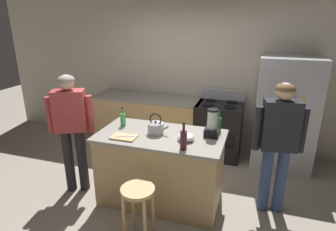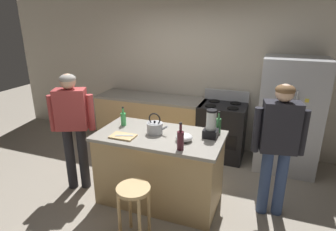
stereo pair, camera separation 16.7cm
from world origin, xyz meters
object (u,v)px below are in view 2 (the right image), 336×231
bottle_wine (180,140)px  blender_appliance (211,126)px  stove_range (222,130)px  mixing_bowl (184,137)px  chef_knife (124,136)px  bottle_soda (123,119)px  person_by_island_left (73,122)px  kitchen_island (160,168)px  person_by_sink_right (278,140)px  tea_kettle (155,128)px  cutting_board (123,136)px  bottle_olive_oil (218,125)px  bar_stool (134,199)px  refrigerator (289,116)px

bottle_wine → blender_appliance: bearing=62.6°
stove_range → blender_appliance: 1.51m
mixing_bowl → chef_knife: (-0.71, -0.15, -0.02)m
bottle_soda → bottle_wine: (0.94, -0.44, 0.02)m
chef_knife → person_by_island_left: bearing=153.1°
kitchen_island → stove_range: (0.52, 1.52, 0.01)m
person_by_sink_right → tea_kettle: size_ratio=5.94×
cutting_board → bottle_olive_oil: bearing=27.9°
bottle_olive_oil → mixing_bowl: bottle_olive_oil is taller
bar_stool → chef_knife: size_ratio=2.89×
bottle_soda → kitchen_island: bearing=-12.5°
bottle_soda → chef_knife: 0.42m
kitchen_island → tea_kettle: (-0.07, 0.01, 0.54)m
stove_range → person_by_island_left: person_by_island_left is taller
kitchen_island → stove_range: size_ratio=1.41×
tea_kettle → cutting_board: size_ratio=0.92×
chef_knife → blender_appliance: bearing=0.7°
bar_stool → chef_knife: chef_knife is taller
stove_range → bottle_wine: bearing=-94.5°
stove_range → chef_knife: (-0.88, -1.75, 0.48)m
chef_knife → stove_range: bearing=43.1°
refrigerator → chef_knife: 2.57m
kitchen_island → bottle_wine: size_ratio=4.97×
stove_range → bottle_wine: bottle_wine is taller
stove_range → mixing_bowl: 1.69m
bar_stool → bottle_olive_oil: bearing=58.4°
bottle_soda → bottle_olive_oil: bottle_olive_oil is taller
person_by_sink_right → chef_knife: bearing=-165.4°
stove_range → blender_appliance: (0.09, -1.38, 0.60)m
refrigerator → bottle_olive_oil: refrigerator is taller
person_by_sink_right → bar_stool: 1.75m
bottle_olive_oil → bottle_soda: bearing=-170.9°
kitchen_island → person_by_island_left: (-1.19, -0.13, 0.52)m
blender_appliance → tea_kettle: (-0.67, -0.13, -0.07)m
bottle_soda → bottle_olive_oil: bearing=9.1°
person_by_island_left → blender_appliance: bearing=8.7°
refrigerator → tea_kettle: size_ratio=6.40×
person_by_island_left → mixing_bowl: person_by_island_left is taller
kitchen_island → chef_knife: size_ratio=7.14×
person_by_sink_right → bottle_olive_oil: bearing=171.8°
refrigerator → bottle_wine: bearing=-122.7°
bar_stool → cutting_board: (-0.39, 0.52, 0.45)m
tea_kettle → cutting_board: tea_kettle is taller
refrigerator → tea_kettle: (-1.60, -1.49, 0.13)m
tea_kettle → cutting_board: 0.41m
bottle_wine → bottle_olive_oil: 0.70m
kitchen_island → chef_knife: (-0.36, -0.23, 0.49)m
bar_stool → bottle_olive_oil: (0.66, 1.07, 0.54)m
tea_kettle → mixing_bowl: bearing=-12.4°
bottle_wine → tea_kettle: bottle_wine is taller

